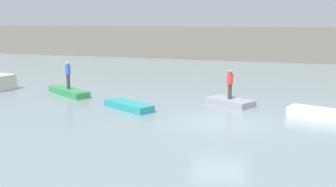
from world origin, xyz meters
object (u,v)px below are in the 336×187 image
rowboat_teal (129,106)px  rowboat_white (321,114)px  rowboat_grey (229,102)px  rowboat_green (69,92)px  person_red_shirt (230,82)px  person_blue_shirt (68,74)px

rowboat_teal → rowboat_white: bearing=33.5°
rowboat_grey → rowboat_green: bearing=-149.7°
rowboat_green → rowboat_grey: rowboat_green is taller
rowboat_teal → rowboat_grey: bearing=56.7°
rowboat_teal → rowboat_grey: (4.92, 2.80, -0.01)m
rowboat_grey → person_red_shirt: (0.00, 0.00, 1.12)m
rowboat_grey → person_blue_shirt: person_blue_shirt is taller
rowboat_white → rowboat_grey: bearing=179.0°
rowboat_green → rowboat_teal: (5.34, -2.50, -0.01)m
rowboat_grey → person_blue_shirt: size_ratio=1.54×
rowboat_teal → person_blue_shirt: bearing=-178.0°
rowboat_teal → rowboat_white: size_ratio=1.03×
rowboat_grey → rowboat_white: rowboat_white is taller
rowboat_white → person_blue_shirt: (-15.02, 1.41, 1.14)m
rowboat_green → rowboat_grey: bearing=31.6°
rowboat_teal → rowboat_white: 9.74m
person_blue_shirt → person_red_shirt: 10.27m
person_blue_shirt → rowboat_grey: bearing=1.7°
rowboat_green → person_red_shirt: (10.27, 0.30, 1.10)m
rowboat_grey → rowboat_white: 5.05m
rowboat_grey → person_blue_shirt: (-10.27, -0.30, 1.20)m
rowboat_white → person_blue_shirt: size_ratio=1.73×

